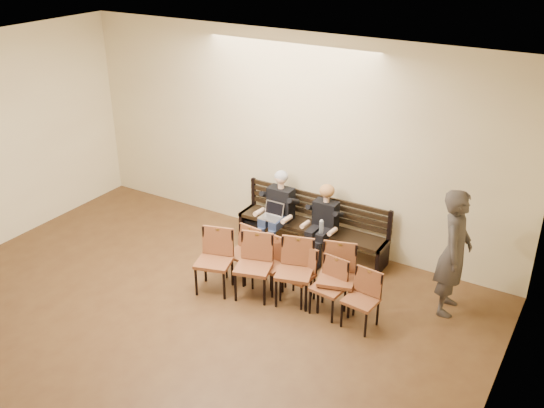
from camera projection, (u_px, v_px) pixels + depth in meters
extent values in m
cube|color=beige|center=(290.00, 138.00, 9.97)|extent=(8.00, 0.02, 3.50)
cube|color=white|center=(15.00, 111.00, 5.35)|extent=(8.00, 10.00, 0.02)
cube|color=black|center=(311.00, 238.00, 10.06)|extent=(2.60, 0.90, 0.45)
cube|color=silver|center=(270.00, 219.00, 9.92)|extent=(0.38, 0.31, 0.25)
cylinder|color=silver|center=(321.00, 233.00, 9.49)|extent=(0.08, 0.08, 0.23)
cube|color=black|center=(252.00, 225.00, 10.65)|extent=(0.45, 0.36, 0.29)
imported|color=#37322D|center=(455.00, 244.00, 8.17)|extent=(0.60, 0.83, 2.12)
cube|color=brown|center=(274.00, 271.00, 8.66)|extent=(2.36, 1.15, 0.95)
cube|color=brown|center=(298.00, 276.00, 8.66)|extent=(2.51, 0.70, 0.81)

